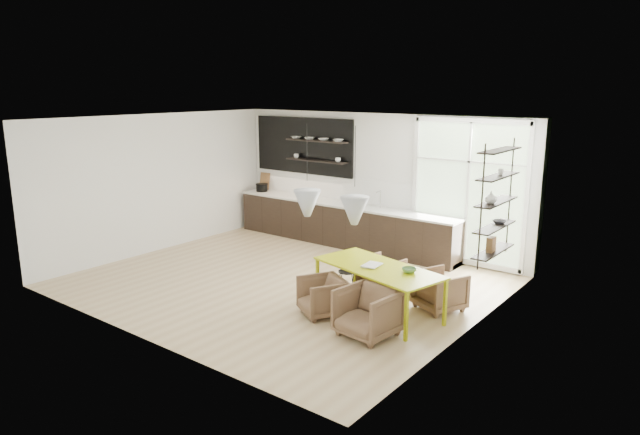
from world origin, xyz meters
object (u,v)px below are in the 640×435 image
at_px(armchair_back_left, 382,274).
at_px(armchair_front_right, 368,312).
at_px(dining_table, 378,270).
at_px(armchair_back_right, 440,290).
at_px(armchair_front_left, 322,296).
at_px(wire_stool, 347,279).

xyz_separation_m(armchair_back_left, armchair_front_right, (0.82, -1.70, 0.06)).
bearing_deg(dining_table, armchair_back_right, 59.25).
bearing_deg(armchair_back_left, armchair_front_left, 93.24).
relative_size(dining_table, wire_stool, 5.47).
relative_size(armchair_back_left, wire_stool, 1.61).
bearing_deg(armchair_front_right, dining_table, 119.69).
distance_m(dining_table, armchair_front_right, 0.94).
xyz_separation_m(dining_table, armchair_front_right, (0.34, -0.81, -0.35)).
distance_m(armchair_back_left, armchair_back_right, 1.20).
bearing_deg(dining_table, armchair_front_left, -123.52).
height_order(dining_table, armchair_back_left, dining_table).
bearing_deg(armchair_front_right, armchair_back_left, 122.60).
bearing_deg(armchair_front_left, armchair_back_left, 114.50).
xyz_separation_m(armchair_back_right, wire_stool, (-1.55, -0.33, -0.05)).
xyz_separation_m(armchair_back_right, armchair_front_left, (-1.33, -1.31, -0.01)).
distance_m(armchair_back_left, armchair_front_right, 1.89).
relative_size(armchair_back_right, armchair_front_left, 1.05).
distance_m(armchair_front_right, wire_stool, 1.69).
relative_size(armchair_back_left, armchair_front_left, 0.99).
relative_size(armchair_back_right, wire_stool, 1.70).
xyz_separation_m(armchair_back_left, armchair_front_left, (-0.15, -1.49, 0.00)).
height_order(armchair_back_left, armchair_front_right, armchair_front_right).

